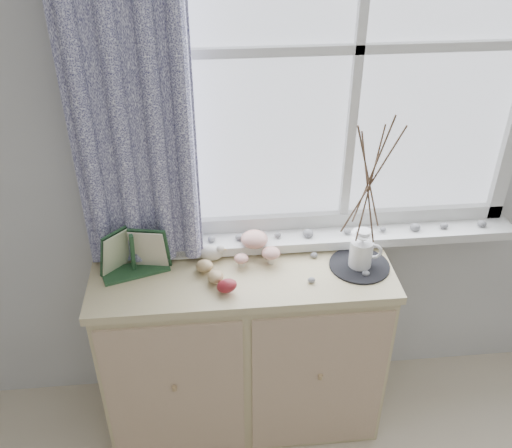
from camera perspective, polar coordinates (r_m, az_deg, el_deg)
The scene contains 8 objects.
sideboard at distance 2.55m, azimuth -1.25°, elevation -12.31°, with size 1.20×0.45×0.85m.
botanical_book at distance 2.23m, azimuth -12.28°, elevation -3.04°, with size 0.30×0.13×0.21m, color #214528, non-canonical shape.
toadstool_cluster at distance 2.31m, azimuth 0.06°, elevation -2.11°, with size 0.19×0.16×0.10m.
wooden_eggs at distance 2.20m, azimuth -4.07°, elevation -5.20°, with size 0.14×0.18×0.08m.
songbird_figurine at distance 2.32m, azimuth -4.59°, elevation -2.81°, with size 0.14×0.06×0.07m, color beige, non-canonical shape.
crocheted_doily at distance 2.33m, azimuth 10.30°, elevation -4.09°, with size 0.24×0.24×0.01m, color black.
twig_pitcher at distance 2.12m, azimuth 11.34°, elevation 4.47°, with size 0.30×0.30×0.69m.
sideboard_pebbles at distance 2.30m, azimuth 6.25°, elevation -4.06°, with size 0.33×0.23×0.02m.
Camera 1 is at (-0.27, -0.04, 2.24)m, focal length 40.00 mm.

